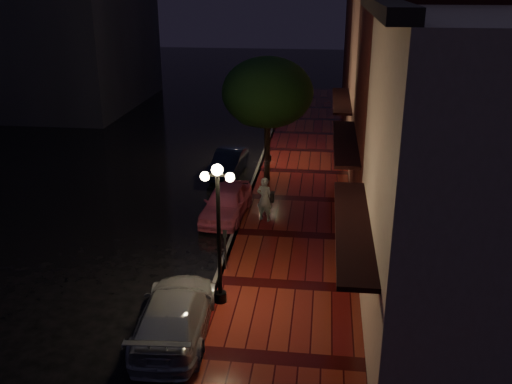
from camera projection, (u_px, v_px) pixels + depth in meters
The scene contains 15 objects.
ground at pixel (235, 235), 21.78m from camera, with size 120.00×120.00×0.00m, color black.
sidewalk at pixel (294, 236), 21.50m from camera, with size 4.50×60.00×0.15m, color #470C0C.
curb at pixel (235, 233), 21.76m from camera, with size 0.25×60.00×0.15m, color #595451.
storefront_near at pixel (478, 195), 13.91m from camera, with size 5.00×8.00×8.50m, color gray.
storefront_mid at pixel (430, 86), 20.90m from camera, with size 5.00×8.00×11.00m, color #511914.
storefront_far at pixel (402, 77), 28.68m from camera, with size 5.00×8.00×9.00m, color #8C5951.
storefront_extra at pixel (385, 45), 37.78m from camera, with size 5.00×12.00×10.00m, color #511914.
streetlamp_near at pixel (219, 227), 16.18m from camera, with size 0.96×0.36×4.31m.
streetlamp_far at pixel (268, 115), 29.18m from camera, with size 0.96×0.36×4.31m.
street_tree at pixel (268, 95), 25.77m from camera, with size 4.16×4.16×5.80m.
pink_car at pixel (226, 202), 23.11m from camera, with size 1.59×3.96×1.35m, color #E15D7B.
navy_car at pixel (229, 162), 28.24m from camera, with size 1.31×3.77×1.24m, color black.
silver_car at pixel (175, 314), 15.47m from camera, with size 1.89×4.66×1.35m, color #97979E.
woman_with_umbrella at pixel (265, 181), 22.15m from camera, with size 1.04×1.06×2.51m.
parking_meter at pixel (225, 246), 18.66m from camera, with size 0.13×0.10×1.39m.
Camera 1 is at (3.20, -19.54, 9.25)m, focal length 40.00 mm.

